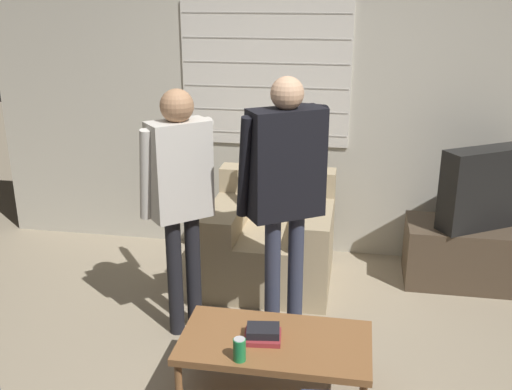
% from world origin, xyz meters
% --- Properties ---
extents(ground_plane, '(16.00, 16.00, 0.00)m').
position_xyz_m(ground_plane, '(0.00, 0.00, 0.00)').
color(ground_plane, gray).
extents(wall_back, '(5.20, 0.08, 2.55)m').
position_xyz_m(wall_back, '(-0.01, 2.03, 1.28)').
color(wall_back, '#BCB7A8').
rests_on(wall_back, ground_plane).
extents(armchair_beige, '(0.92, 0.86, 0.84)m').
position_xyz_m(armchair_beige, '(-0.05, 1.37, 0.34)').
color(armchair_beige, tan).
rests_on(armchair_beige, ground_plane).
extents(coffee_table, '(1.04, 0.56, 0.39)m').
position_xyz_m(coffee_table, '(0.18, -0.07, 0.36)').
color(coffee_table, brown).
rests_on(coffee_table, ground_plane).
extents(tv_stand, '(1.08, 0.50, 0.48)m').
position_xyz_m(tv_stand, '(1.53, 1.60, 0.24)').
color(tv_stand, '#4C3D2D').
rests_on(tv_stand, ground_plane).
extents(tv, '(0.72, 0.55, 0.61)m').
position_xyz_m(tv, '(1.52, 1.60, 0.79)').
color(tv, black).
rests_on(tv, tv_stand).
extents(person_left_standing, '(0.47, 0.78, 1.64)m').
position_xyz_m(person_left_standing, '(-0.52, 0.57, 1.03)').
color(person_left_standing, black).
rests_on(person_left_standing, ground_plane).
extents(person_right_standing, '(0.55, 0.89, 1.73)m').
position_xyz_m(person_right_standing, '(0.14, 0.56, 1.11)').
color(person_right_standing, '#33384C').
rests_on(person_right_standing, ground_plane).
extents(book_stack, '(0.21, 0.19, 0.07)m').
position_xyz_m(book_stack, '(0.11, -0.07, 0.43)').
color(book_stack, maroon).
rests_on(book_stack, coffee_table).
extents(soda_can, '(0.07, 0.07, 0.13)m').
position_xyz_m(soda_can, '(0.03, -0.29, 0.46)').
color(soda_can, '#238E47').
rests_on(soda_can, coffee_table).
extents(spare_remote, '(0.04, 0.13, 0.02)m').
position_xyz_m(spare_remote, '(0.02, -0.18, 0.41)').
color(spare_remote, black).
rests_on(spare_remote, coffee_table).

